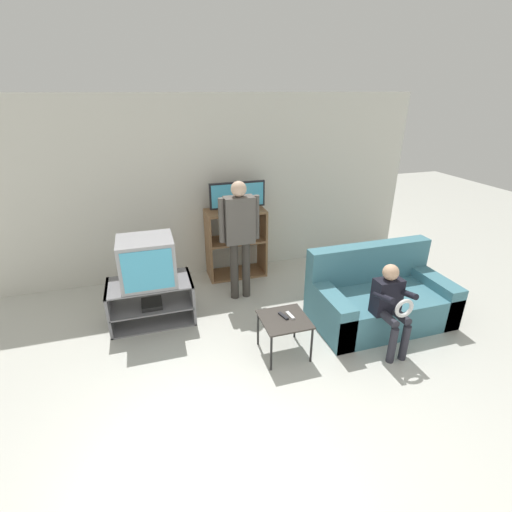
% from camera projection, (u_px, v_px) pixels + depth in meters
% --- Properties ---
extents(ground_plane, '(18.00, 18.00, 0.00)m').
position_uv_depth(ground_plane, '(308.00, 468.00, 2.81)').
color(ground_plane, beige).
extents(wall_back, '(6.40, 0.06, 2.60)m').
position_uv_depth(wall_back, '(210.00, 189.00, 5.43)').
color(wall_back, silver).
rests_on(wall_back, ground_plane).
extents(tv_stand, '(1.00, 0.57, 0.53)m').
position_uv_depth(tv_stand, '(152.00, 302.00, 4.52)').
color(tv_stand, slate).
rests_on(tv_stand, ground_plane).
extents(television_main, '(0.62, 0.53, 0.56)m').
position_uv_depth(television_main, '(147.00, 261.00, 4.29)').
color(television_main, '#9E9EA3').
rests_on(television_main, tv_stand).
extents(media_shelf, '(0.87, 0.44, 1.04)m').
position_uv_depth(media_shelf, '(236.00, 243.00, 5.57)').
color(media_shelf, '#8E6642').
rests_on(media_shelf, ground_plane).
extents(television_flat, '(0.81, 0.20, 0.41)m').
position_uv_depth(television_flat, '(237.00, 197.00, 5.28)').
color(television_flat, black).
rests_on(television_flat, media_shelf).
extents(snack_table, '(0.49, 0.49, 0.44)m').
position_uv_depth(snack_table, '(284.00, 323.00, 3.90)').
color(snack_table, '#38332D').
rests_on(snack_table, ground_plane).
extents(remote_control_black, '(0.08, 0.15, 0.02)m').
position_uv_depth(remote_control_black, '(283.00, 316.00, 3.91)').
color(remote_control_black, '#232328').
rests_on(remote_control_black, snack_table).
extents(remote_control_white, '(0.05, 0.15, 0.02)m').
position_uv_depth(remote_control_white, '(290.00, 315.00, 3.92)').
color(remote_control_white, silver).
rests_on(remote_control_white, snack_table).
extents(couch, '(1.63, 0.90, 0.89)m').
position_uv_depth(couch, '(378.00, 298.00, 4.54)').
color(couch, teal).
rests_on(couch, ground_plane).
extents(person_standing_adult, '(0.53, 0.20, 1.62)m').
position_uv_depth(person_standing_adult, '(239.00, 230.00, 4.76)').
color(person_standing_adult, '#3D3833').
rests_on(person_standing_adult, ground_plane).
extents(person_seated_child, '(0.33, 0.43, 0.99)m').
position_uv_depth(person_seated_child, '(391.00, 303.00, 3.90)').
color(person_seated_child, '#2D2D38').
rests_on(person_seated_child, ground_plane).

